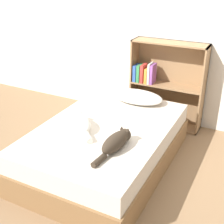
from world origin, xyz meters
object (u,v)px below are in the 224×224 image
bed (106,146)px  pillow (137,97)px  cat_light (81,122)px  cat_dark (116,141)px  bookshelf (165,82)px

bed → pillow: 0.78m
pillow → cat_light: bearing=-105.5°
bed → cat_light: bearing=-144.1°
cat_dark → cat_light: bearing=75.2°
bed → cat_dark: cat_dark is taller
bed → cat_light: 0.38m
pillow → cat_dark: size_ratio=1.10×
pillow → bed: bearing=-93.0°
cat_light → bookshelf: bearing=-63.8°
bed → cat_dark: size_ratio=3.30×
bed → cat_light: (-0.20, -0.15, 0.29)m
bed → pillow: size_ratio=2.99×
pillow → bookshelf: 0.52m
bed → pillow: bearing=87.0°
cat_dark → bookshelf: bearing=7.7°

